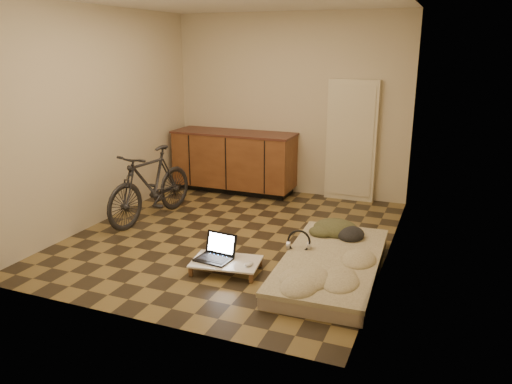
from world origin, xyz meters
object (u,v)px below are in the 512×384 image
at_px(bicycle, 150,181).
at_px(lap_desk, 226,262).
at_px(laptop, 216,254).
at_px(futon, 331,265).

xyz_separation_m(bicycle, lap_desk, (1.53, -1.04, -0.41)).
relative_size(bicycle, lap_desk, 2.18).
relative_size(lap_desk, laptop, 1.95).
height_order(bicycle, laptop, bicycle).
bearing_deg(bicycle, laptop, -28.17).
distance_m(lap_desk, laptop, 0.13).
xyz_separation_m(lap_desk, laptop, (-0.12, 0.02, 0.06)).
distance_m(futon, laptop, 1.14).
height_order(futon, lap_desk, futon).
bearing_deg(bicycle, lap_desk, -26.54).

